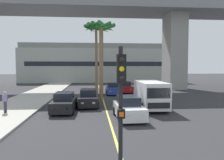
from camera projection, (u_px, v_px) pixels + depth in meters
lane_stripe_center at (104, 102)px, 23.01m from camera, size 0.14×56.00×0.01m
bridge_overpass at (106, 8)px, 35.18m from camera, size 76.31×8.00×16.46m
pier_building_backdrop at (97, 63)px, 53.48m from camera, size 35.48×8.04×8.94m
car_queue_front at (113, 89)px, 29.18m from camera, size 1.89×4.13×1.56m
car_queue_second at (129, 108)px, 15.61m from camera, size 1.96×4.16×1.56m
car_queue_third at (64, 103)px, 17.96m from camera, size 1.90×4.13×1.56m
car_queue_fourth at (125, 87)px, 31.16m from camera, size 1.89×4.13×1.56m
car_queue_fifth at (88, 98)px, 20.43m from camera, size 1.88×4.12×1.56m
delivery_van at (150, 94)px, 19.18m from camera, size 2.21×5.27×2.36m
traffic_light_median_near at (121, 102)px, 5.95m from camera, size 0.24×0.37×4.20m
palm_tree_near_median at (96, 35)px, 29.01m from camera, size 3.33×3.36×9.26m
palm_tree_mid_median at (101, 39)px, 22.51m from camera, size 3.03×3.00×8.21m
pedestrian_mid_block at (5, 101)px, 16.89m from camera, size 0.34×0.22×1.62m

